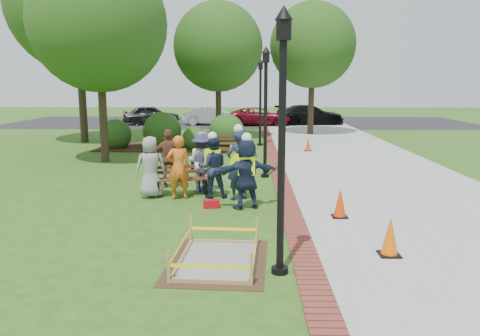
{
  "coord_description": "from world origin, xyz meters",
  "views": [
    {
      "loc": [
        0.75,
        -10.33,
        3.11
      ],
      "look_at": [
        0.5,
        1.2,
        1.0
      ],
      "focal_mm": 35.0,
      "sensor_mm": 36.0,
      "label": 1
    }
  ],
  "objects_px": {
    "wet_concrete_pad": "(217,249)",
    "cone_front": "(390,237)",
    "hivis_worker_b": "(238,163)",
    "hivis_worker_c": "(213,165)",
    "lamp_near": "(282,124)",
    "bench_near": "(182,186)",
    "hivis_worker_a": "(246,171)"
  },
  "relations": [
    {
      "from": "wet_concrete_pad",
      "to": "cone_front",
      "type": "distance_m",
      "value": 3.12
    },
    {
      "from": "hivis_worker_b",
      "to": "hivis_worker_c",
      "type": "distance_m",
      "value": 0.73
    },
    {
      "from": "cone_front",
      "to": "hivis_worker_c",
      "type": "height_order",
      "value": "hivis_worker_c"
    },
    {
      "from": "lamp_near",
      "to": "hivis_worker_b",
      "type": "xyz_separation_m",
      "value": [
        -0.81,
        4.96,
        -1.48
      ]
    },
    {
      "from": "bench_near",
      "to": "hivis_worker_c",
      "type": "bearing_deg",
      "value": -15.52
    },
    {
      "from": "cone_front",
      "to": "hivis_worker_b",
      "type": "relative_size",
      "value": 0.37
    },
    {
      "from": "hivis_worker_a",
      "to": "hivis_worker_c",
      "type": "relative_size",
      "value": 1.05
    },
    {
      "from": "cone_front",
      "to": "hivis_worker_c",
      "type": "relative_size",
      "value": 0.41
    },
    {
      "from": "bench_near",
      "to": "hivis_worker_b",
      "type": "xyz_separation_m",
      "value": [
        1.59,
        -0.44,
        0.74
      ]
    },
    {
      "from": "hivis_worker_a",
      "to": "bench_near",
      "type": "bearing_deg",
      "value": 143.38
    },
    {
      "from": "bench_near",
      "to": "hivis_worker_c",
      "type": "relative_size",
      "value": 0.87
    },
    {
      "from": "wet_concrete_pad",
      "to": "hivis_worker_b",
      "type": "bearing_deg",
      "value": 86.82
    },
    {
      "from": "wet_concrete_pad",
      "to": "hivis_worker_b",
      "type": "distance_m",
      "value": 4.57
    },
    {
      "from": "cone_front",
      "to": "hivis_worker_b",
      "type": "xyz_separation_m",
      "value": [
        -2.85,
        4.16,
        0.64
      ]
    },
    {
      "from": "hivis_worker_a",
      "to": "hivis_worker_c",
      "type": "xyz_separation_m",
      "value": [
        -0.93,
        1.1,
        -0.04
      ]
    },
    {
      "from": "bench_near",
      "to": "lamp_near",
      "type": "relative_size",
      "value": 0.37
    },
    {
      "from": "wet_concrete_pad",
      "to": "hivis_worker_a",
      "type": "height_order",
      "value": "hivis_worker_a"
    },
    {
      "from": "wet_concrete_pad",
      "to": "bench_near",
      "type": "xyz_separation_m",
      "value": [
        -1.34,
        4.94,
        0.03
      ]
    },
    {
      "from": "cone_front",
      "to": "lamp_near",
      "type": "distance_m",
      "value": 3.05
    },
    {
      "from": "cone_front",
      "to": "bench_near",
      "type": "bearing_deg",
      "value": 134.02
    },
    {
      "from": "hivis_worker_c",
      "to": "bench_near",
      "type": "bearing_deg",
      "value": 164.48
    },
    {
      "from": "bench_near",
      "to": "wet_concrete_pad",
      "type": "bearing_deg",
      "value": -74.82
    },
    {
      "from": "hivis_worker_b",
      "to": "cone_front",
      "type": "bearing_deg",
      "value": -55.54
    },
    {
      "from": "wet_concrete_pad",
      "to": "bench_near",
      "type": "bearing_deg",
      "value": 105.18
    },
    {
      "from": "hivis_worker_b",
      "to": "hivis_worker_c",
      "type": "height_order",
      "value": "hivis_worker_b"
    },
    {
      "from": "wet_concrete_pad",
      "to": "cone_front",
      "type": "bearing_deg",
      "value": 6.26
    },
    {
      "from": "bench_near",
      "to": "lamp_near",
      "type": "bearing_deg",
      "value": -66.0
    },
    {
      "from": "cone_front",
      "to": "wet_concrete_pad",
      "type": "bearing_deg",
      "value": -173.74
    },
    {
      "from": "lamp_near",
      "to": "hivis_worker_c",
      "type": "relative_size",
      "value": 2.35
    },
    {
      "from": "cone_front",
      "to": "lamp_near",
      "type": "bearing_deg",
      "value": -158.47
    },
    {
      "from": "hivis_worker_c",
      "to": "hivis_worker_a",
      "type": "bearing_deg",
      "value": -49.96
    },
    {
      "from": "lamp_near",
      "to": "hivis_worker_b",
      "type": "bearing_deg",
      "value": 99.33
    }
  ]
}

